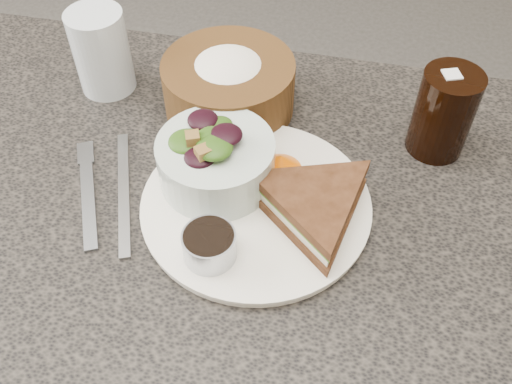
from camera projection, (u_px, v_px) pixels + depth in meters
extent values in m
cube|color=black|center=(223.00, 355.00, 0.96)|extent=(1.00, 0.70, 0.75)
cylinder|color=white|center=(256.00, 205.00, 0.68)|extent=(0.27, 0.27, 0.01)
cylinder|color=#A3A8B1|center=(209.00, 245.00, 0.62)|extent=(0.08, 0.08, 0.04)
cone|color=#F36100|center=(281.00, 163.00, 0.70)|extent=(0.08, 0.08, 0.03)
cube|color=gray|center=(88.00, 198.00, 0.69)|extent=(0.08, 0.15, 0.00)
cube|color=gray|center=(124.00, 191.00, 0.70)|extent=(0.09, 0.19, 0.00)
cylinder|color=silver|center=(102.00, 51.00, 0.79)|extent=(0.08, 0.08, 0.12)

